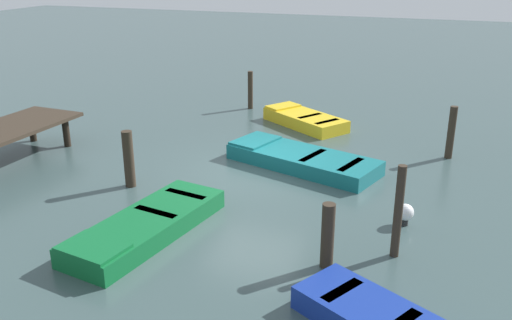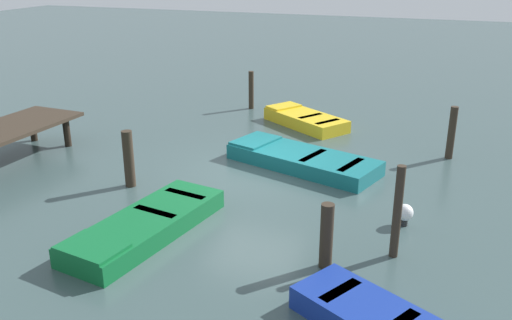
{
  "view_description": "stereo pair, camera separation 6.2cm",
  "coord_description": "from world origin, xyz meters",
  "px_view_note": "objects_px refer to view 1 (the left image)",
  "views": [
    {
      "loc": [
        -12.72,
        -4.62,
        5.39
      ],
      "look_at": [
        0.0,
        0.0,
        0.35
      ],
      "focal_mm": 38.79,
      "sensor_mm": 36.0,
      "label": 1
    },
    {
      "loc": [
        -12.7,
        -4.68,
        5.39
      ],
      "look_at": [
        0.0,
        0.0,
        0.35
      ],
      "focal_mm": 38.79,
      "sensor_mm": 36.0,
      "label": 2
    }
  ],
  "objects_px": {
    "rowboat_teal": "(302,159)",
    "mooring_piling_far_right": "(328,236)",
    "rowboat_green": "(146,226)",
    "mooring_piling_mid_left": "(451,132)",
    "marker_buoy": "(405,213)",
    "rowboat_yellow": "(305,119)",
    "mooring_piling_far_left": "(250,90)",
    "mooring_piling_near_left": "(129,159)",
    "mooring_piling_near_right": "(398,212)"
  },
  "relations": [
    {
      "from": "mooring_piling_near_left",
      "to": "mooring_piling_near_right",
      "type": "height_order",
      "value": "mooring_piling_near_right"
    },
    {
      "from": "rowboat_yellow",
      "to": "mooring_piling_near_left",
      "type": "xyz_separation_m",
      "value": [
        -6.48,
        2.68,
        0.5
      ]
    },
    {
      "from": "mooring_piling_near_left",
      "to": "mooring_piling_mid_left",
      "type": "height_order",
      "value": "mooring_piling_mid_left"
    },
    {
      "from": "mooring_piling_mid_left",
      "to": "marker_buoy",
      "type": "distance_m",
      "value": 4.75
    },
    {
      "from": "rowboat_yellow",
      "to": "marker_buoy",
      "type": "height_order",
      "value": "marker_buoy"
    },
    {
      "from": "mooring_piling_far_left",
      "to": "marker_buoy",
      "type": "bearing_deg",
      "value": -140.55
    },
    {
      "from": "mooring_piling_far_left",
      "to": "marker_buoy",
      "type": "xyz_separation_m",
      "value": [
        -7.77,
        -6.39,
        -0.41
      ]
    },
    {
      "from": "mooring_piling_near_left",
      "to": "mooring_piling_near_right",
      "type": "bearing_deg",
      "value": -100.53
    },
    {
      "from": "mooring_piling_near_right",
      "to": "marker_buoy",
      "type": "height_order",
      "value": "mooring_piling_near_right"
    },
    {
      "from": "marker_buoy",
      "to": "rowboat_yellow",
      "type": "bearing_deg",
      "value": 31.76
    },
    {
      "from": "rowboat_teal",
      "to": "mooring_piling_far_left",
      "type": "distance_m",
      "value": 6.21
    },
    {
      "from": "mooring_piling_far_left",
      "to": "mooring_piling_near_right",
      "type": "height_order",
      "value": "mooring_piling_near_right"
    },
    {
      "from": "mooring_piling_near_left",
      "to": "rowboat_yellow",
      "type": "bearing_deg",
      "value": -22.47
    },
    {
      "from": "rowboat_teal",
      "to": "mooring_piling_far_right",
      "type": "distance_m",
      "value": 5.14
    },
    {
      "from": "mooring_piling_near_right",
      "to": "mooring_piling_far_right",
      "type": "xyz_separation_m",
      "value": [
        -0.82,
        1.13,
        -0.29
      ]
    },
    {
      "from": "mooring_piling_far_right",
      "to": "mooring_piling_mid_left",
      "type": "distance_m",
      "value": 7.13
    },
    {
      "from": "rowboat_yellow",
      "to": "mooring_piling_near_left",
      "type": "height_order",
      "value": "mooring_piling_near_left"
    },
    {
      "from": "rowboat_teal",
      "to": "rowboat_green",
      "type": "height_order",
      "value": "same"
    },
    {
      "from": "mooring_piling_far_left",
      "to": "mooring_piling_far_right",
      "type": "height_order",
      "value": "mooring_piling_far_left"
    },
    {
      "from": "rowboat_teal",
      "to": "rowboat_yellow",
      "type": "xyz_separation_m",
      "value": [
        3.73,
        0.93,
        0.0
      ]
    },
    {
      "from": "mooring_piling_mid_left",
      "to": "marker_buoy",
      "type": "relative_size",
      "value": 3.12
    },
    {
      "from": "mooring_piling_near_right",
      "to": "rowboat_yellow",
      "type": "bearing_deg",
      "value": 26.69
    },
    {
      "from": "rowboat_yellow",
      "to": "mooring_piling_far_right",
      "type": "distance_m",
      "value": 8.96
    },
    {
      "from": "rowboat_yellow",
      "to": "mooring_piling_far_right",
      "type": "relative_size",
      "value": 2.52
    },
    {
      "from": "rowboat_green",
      "to": "rowboat_yellow",
      "type": "bearing_deg",
      "value": -177.11
    },
    {
      "from": "mooring_piling_mid_left",
      "to": "rowboat_teal",
      "type": "bearing_deg",
      "value": 119.14
    },
    {
      "from": "rowboat_yellow",
      "to": "mooring_piling_far_left",
      "type": "xyz_separation_m",
      "value": [
        1.45,
        2.48,
        0.48
      ]
    },
    {
      "from": "mooring_piling_far_right",
      "to": "rowboat_teal",
      "type": "bearing_deg",
      "value": 20.67
    },
    {
      "from": "rowboat_green",
      "to": "rowboat_yellow",
      "type": "relative_size",
      "value": 1.25
    },
    {
      "from": "rowboat_yellow",
      "to": "marker_buoy",
      "type": "relative_size",
      "value": 6.62
    },
    {
      "from": "rowboat_yellow",
      "to": "rowboat_green",
      "type": "bearing_deg",
      "value": 116.9
    },
    {
      "from": "rowboat_green",
      "to": "mooring_piling_mid_left",
      "type": "bearing_deg",
      "value": 150.36
    },
    {
      "from": "rowboat_teal",
      "to": "mooring_piling_mid_left",
      "type": "xyz_separation_m",
      "value": [
        2.07,
        -3.72,
        0.53
      ]
    },
    {
      "from": "rowboat_teal",
      "to": "mooring_piling_near_left",
      "type": "relative_size",
      "value": 3.07
    },
    {
      "from": "mooring_piling_near_left",
      "to": "mooring_piling_far_left",
      "type": "distance_m",
      "value": 7.93
    },
    {
      "from": "rowboat_teal",
      "to": "mooring_piling_near_right",
      "type": "height_order",
      "value": "mooring_piling_near_right"
    },
    {
      "from": "rowboat_yellow",
      "to": "mooring_piling_mid_left",
      "type": "distance_m",
      "value": 4.96
    },
    {
      "from": "rowboat_yellow",
      "to": "mooring_piling_near_left",
      "type": "bearing_deg",
      "value": 101.0
    },
    {
      "from": "mooring_piling_far_left",
      "to": "mooring_piling_mid_left",
      "type": "distance_m",
      "value": 7.77
    },
    {
      "from": "rowboat_yellow",
      "to": "mooring_piling_near_right",
      "type": "bearing_deg",
      "value": 150.16
    },
    {
      "from": "mooring_piling_far_left",
      "to": "mooring_piling_near_right",
      "type": "xyz_separation_m",
      "value": [
        -9.14,
        -6.35,
        0.22
      ]
    },
    {
      "from": "mooring_piling_near_left",
      "to": "mooring_piling_far_left",
      "type": "height_order",
      "value": "mooring_piling_near_left"
    },
    {
      "from": "mooring_piling_near_left",
      "to": "mooring_piling_far_right",
      "type": "xyz_separation_m",
      "value": [
        -2.04,
        -5.42,
        -0.08
      ]
    },
    {
      "from": "rowboat_teal",
      "to": "marker_buoy",
      "type": "bearing_deg",
      "value": 156.21
    },
    {
      "from": "rowboat_green",
      "to": "marker_buoy",
      "type": "bearing_deg",
      "value": 124.26
    },
    {
      "from": "rowboat_teal",
      "to": "mooring_piling_near_right",
      "type": "bearing_deg",
      "value": 143.76
    },
    {
      "from": "rowboat_green",
      "to": "mooring_piling_near_right",
      "type": "xyz_separation_m",
      "value": [
        0.89,
        -4.86,
        0.7
      ]
    },
    {
      "from": "mooring_piling_far_right",
      "to": "marker_buoy",
      "type": "distance_m",
      "value": 2.51
    },
    {
      "from": "rowboat_green",
      "to": "marker_buoy",
      "type": "relative_size",
      "value": 8.26
    },
    {
      "from": "mooring_piling_near_left",
      "to": "marker_buoy",
      "type": "height_order",
      "value": "mooring_piling_near_left"
    }
  ]
}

